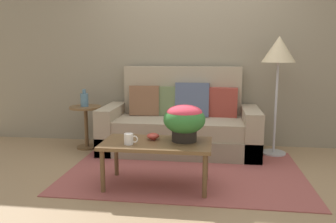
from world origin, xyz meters
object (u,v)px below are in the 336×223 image
Objects in this scene: snack_bowl at (153,136)px; table_vase at (84,99)px; potted_plant at (184,119)px; floor_lamp at (279,56)px; couch at (180,126)px; coffee_mug at (129,139)px; side_table at (86,119)px; coffee_table at (157,147)px.

table_vase is at bearing 135.51° from snack_bowl.
potted_plant reaches higher than snack_bowl.
floor_lamp is 6.42× the size of table_vase.
couch reaches higher than coffee_mug.
couch is 8.68× the size of table_vase.
floor_lamp is 2.55m from table_vase.
side_table is 1.62m from coffee_mug.
coffee_mug reaches higher than snack_bowl.
couch is 1.23m from potted_plant.
coffee_table is at bearing -59.95° from snack_bowl.
coffee_mug reaches higher than coffee_table.
floor_lamp is at bearing 41.48° from coffee_mug.
side_table is at bearing 125.21° from coffee_mug.
table_vase is at bearing 142.00° from potted_plant.
coffee_table is 0.37m from potted_plant.
side_table reaches higher than coffee_table.
couch is at bearing 76.06° from coffee_mug.
potted_plant is (1.43, -1.13, 0.26)m from side_table.
couch is 3.49× the size of side_table.
side_table is 1.44× the size of potted_plant.
coffee_mug is (-1.55, -1.37, -0.75)m from floor_lamp.
floor_lamp reaches higher than table_vase.
table_vase reaches higher than potted_plant.
couch is at bearing 97.69° from potted_plant.
potted_plant is 1.82m from table_vase.
potted_plant is at bearing -38.36° from side_table.
floor_lamp is 1.94m from snack_bowl.
couch is 15.22× the size of coffee_mug.
floor_lamp reaches higher than couch.
table_vase is at bearing 125.58° from coffee_mug.
floor_lamp is 11.85× the size of snack_bowl.
floor_lamp reaches higher than coffee_table.
couch is 16.03× the size of snack_bowl.
snack_bowl is at bearing 120.05° from coffee_table.
coffee_table is 8.30× the size of snack_bowl.
coffee_table is 0.13m from snack_bowl.
couch is 1.35× the size of floor_lamp.
couch is 1.25m from coffee_table.
coffee_mug is at bearing -54.79° from side_table.
side_table reaches higher than coffee_mug.
snack_bowl is (-1.36, -1.16, -0.77)m from floor_lamp.
coffee_table is 1.68m from side_table.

